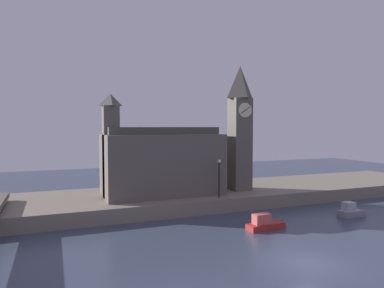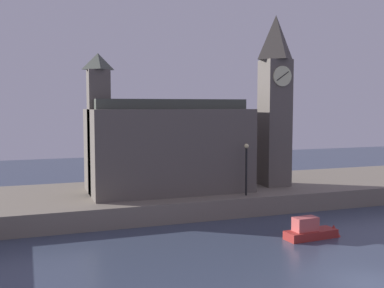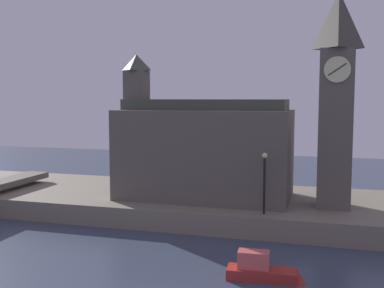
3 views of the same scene
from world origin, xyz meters
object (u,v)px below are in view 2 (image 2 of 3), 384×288
clock_tower (275,98)px  parliament_hall (165,146)px  streetlamp (246,163)px  boat_dinghy_red (315,231)px

clock_tower → parliament_hall: size_ratio=1.14×
clock_tower → streetlamp: bearing=-142.5°
boat_dinghy_red → streetlamp: bearing=99.1°
parliament_hall → boat_dinghy_red: size_ratio=3.16×
streetlamp → parliament_hall: bearing=142.4°
streetlamp → boat_dinghy_red: (1.21, -7.52, -3.57)m
clock_tower → boat_dinghy_red: (-3.21, -10.91, -8.76)m
clock_tower → streetlamp: (-4.42, -3.39, -5.19)m
streetlamp → clock_tower: bearing=37.5°
clock_tower → parliament_hall: clock_tower is taller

